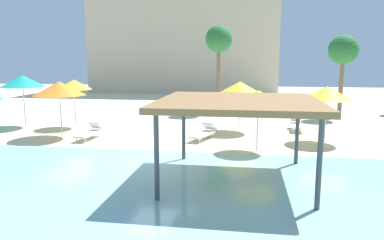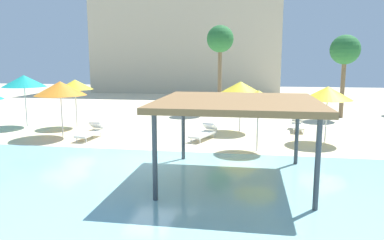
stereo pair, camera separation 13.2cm
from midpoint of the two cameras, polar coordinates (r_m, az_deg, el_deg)
name	(u,v)px [view 1 (the left image)]	position (r m, az deg, el deg)	size (l,w,h in m)	color
ground_plane	(162,162)	(13.86, -5.08, -6.57)	(80.00, 80.00, 0.00)	beige
lagoon_water	(110,222)	(9.15, -13.15, -15.35)	(44.00, 13.50, 0.04)	#8CC6CC
shade_pavilion	(238,104)	(11.34, 6.95, 2.50)	(4.89, 4.89, 2.60)	#42474C
beach_umbrella_orange_0	(59,88)	(18.96, -20.27, 4.67)	(2.49, 2.49, 2.77)	silver
beach_umbrella_yellow_1	(240,88)	(19.47, 7.31, 5.08)	(2.33, 2.33, 2.68)	silver
beach_umbrella_yellow_2	(258,97)	(15.32, 10.11, 3.63)	(1.90, 1.90, 2.57)	silver
beach_umbrella_yellow_3	(327,93)	(17.77, 20.22, 3.99)	(2.24, 2.24, 2.61)	silver
beach_umbrella_teal_5	(22,81)	(22.77, -25.20, 5.54)	(2.42, 2.42, 2.95)	silver
beach_umbrella_yellow_7	(74,85)	(21.56, -18.21, 5.29)	(1.99, 1.99, 2.70)	silver
lounge_chair_1	(297,124)	(20.62, 15.93, -0.64)	(0.73, 1.93, 0.74)	white
lounge_chair_3	(90,132)	(18.44, -15.85, -1.81)	(0.76, 1.94, 0.74)	white
lounge_chair_5	(204,132)	(17.60, 1.70, -1.97)	(1.23, 1.99, 0.74)	white
palm_tree_0	(219,41)	(26.30, 4.07, 12.26)	(1.90, 1.90, 6.21)	brown
palm_tree_1	(343,51)	(25.86, 22.49, 9.92)	(1.90, 1.90, 5.40)	brown
hotel_block_0	(186,33)	(45.32, -0.99, 13.50)	(21.51, 9.47, 14.00)	beige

